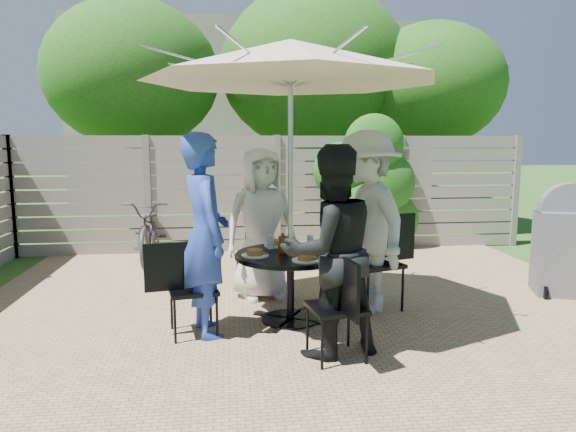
{
  "coord_description": "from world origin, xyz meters",
  "views": [
    {
      "loc": [
        -0.76,
        -5.05,
        1.76
      ],
      "look_at": [
        -0.18,
        -0.06,
        1.02
      ],
      "focal_mm": 32.0,
      "sensor_mm": 36.0,
      "label": 1
    }
  ],
  "objects": [
    {
      "name": "backyard_envelope",
      "position": [
        0.09,
        10.29,
        2.61
      ],
      "size": [
        60.0,
        60.0,
        5.0
      ],
      "color": "#275019",
      "rests_on": "ground"
    },
    {
      "name": "patio_table",
      "position": [
        -0.18,
        -0.26,
        0.48
      ],
      "size": [
        1.3,
        1.3,
        0.69
      ],
      "rotation": [
        0.0,
        0.0,
        0.28
      ],
      "color": "black",
      "rests_on": "ground"
    },
    {
      "name": "umbrella",
      "position": [
        -0.18,
        -0.26,
        2.48
      ],
      "size": [
        3.41,
        3.41,
        2.67
      ],
      "rotation": [
        0.0,
        0.0,
        0.28
      ],
      "color": "silver",
      "rests_on": "ground"
    },
    {
      "name": "chair_back",
      "position": [
        -0.45,
        0.67,
        0.27
      ],
      "size": [
        0.54,
        0.69,
        0.91
      ],
      "rotation": [
        0.0,
        0.0,
        4.98
      ],
      "color": "black",
      "rests_on": "ground"
    },
    {
      "name": "person_back",
      "position": [
        -0.41,
        0.54,
        0.85
      ],
      "size": [
        0.94,
        0.74,
        1.69
      ],
      "primitive_type": "imported",
      "rotation": [
        0.0,
        0.0,
        6.56
      ],
      "color": "silver",
      "rests_on": "ground"
    },
    {
      "name": "chair_left",
      "position": [
        -1.11,
        -0.52,
        0.26
      ],
      "size": [
        0.66,
        0.49,
        0.87
      ],
      "rotation": [
        0.0,
        0.0,
        6.47
      ],
      "color": "black",
      "rests_on": "ground"
    },
    {
      "name": "person_left",
      "position": [
        -0.98,
        -0.48,
        0.92
      ],
      "size": [
        0.61,
        0.76,
        1.84
      ],
      "primitive_type": "imported",
      "rotation": [
        0.0,
        0.0,
        8.13
      ],
      "color": "#243C9D",
      "rests_on": "ground"
    },
    {
      "name": "chair_front",
      "position": [
        0.08,
        -1.18,
        0.27
      ],
      "size": [
        0.49,
        0.67,
        0.89
      ],
      "rotation": [
        0.0,
        0.0,
        1.73
      ],
      "color": "black",
      "rests_on": "ground"
    },
    {
      "name": "person_front",
      "position": [
        0.05,
        -1.05,
        0.87
      ],
      "size": [
        0.99,
        0.86,
        1.73
      ],
      "primitive_type": "imported",
      "rotation": [
        0.0,
        0.0,
        3.42
      ],
      "color": "black",
      "rests_on": "ground"
    },
    {
      "name": "chair_right",
      "position": [
        0.75,
        0.01,
        0.3
      ],
      "size": [
        0.77,
        0.6,
        1.0
      ],
      "rotation": [
        0.0,
        0.0,
        3.43
      ],
      "color": "black",
      "rests_on": "ground"
    },
    {
      "name": "person_right",
      "position": [
        0.62,
        -0.03,
        0.93
      ],
      "size": [
        1.0,
        1.35,
        1.87
      ],
      "primitive_type": "imported",
      "rotation": [
        0.0,
        0.0,
        4.99
      ],
      "color": "#A9AAA5",
      "rests_on": "ground"
    },
    {
      "name": "plate_back",
      "position": [
        -0.28,
        0.09,
        0.71
      ],
      "size": [
        0.26,
        0.26,
        0.06
      ],
      "color": "white",
      "rests_on": "patio_table"
    },
    {
      "name": "plate_left",
      "position": [
        -0.53,
        -0.35,
        0.71
      ],
      "size": [
        0.26,
        0.26,
        0.06
      ],
      "color": "white",
      "rests_on": "patio_table"
    },
    {
      "name": "plate_front",
      "position": [
        -0.08,
        -0.6,
        0.71
      ],
      "size": [
        0.26,
        0.26,
        0.06
      ],
      "color": "white",
      "rests_on": "patio_table"
    },
    {
      "name": "plate_right",
      "position": [
        0.17,
        -0.16,
        0.71
      ],
      "size": [
        0.26,
        0.26,
        0.06
      ],
      "color": "white",
      "rests_on": "patio_table"
    },
    {
      "name": "glass_back",
      "position": [
        -0.35,
        -0.03,
        0.76
      ],
      "size": [
        0.07,
        0.07,
        0.14
      ],
      "primitive_type": "cylinder",
      "color": "silver",
      "rests_on": "patio_table"
    },
    {
      "name": "glass_front",
      "position": [
        -0.01,
        -0.48,
        0.76
      ],
      "size": [
        0.07,
        0.07,
        0.14
      ],
      "primitive_type": "cylinder",
      "color": "silver",
      "rests_on": "patio_table"
    },
    {
      "name": "glass_right",
      "position": [
        0.04,
        -0.08,
        0.76
      ],
      "size": [
        0.07,
        0.07,
        0.14
      ],
      "primitive_type": "cylinder",
      "color": "silver",
      "rests_on": "patio_table"
    },
    {
      "name": "syrup_jug",
      "position": [
        -0.25,
        -0.22,
        0.77
      ],
      "size": [
        0.09,
        0.09,
        0.16
      ],
      "primitive_type": "cylinder",
      "color": "#59280C",
      "rests_on": "patio_table"
    },
    {
      "name": "coffee_cup",
      "position": [
        -0.14,
        -0.02,
        0.75
      ],
      "size": [
        0.08,
        0.08,
        0.12
      ],
      "primitive_type": "cylinder",
      "color": "#C6B293",
      "rests_on": "patio_table"
    },
    {
      "name": "bicycle",
      "position": [
        -1.92,
        2.6,
        0.46
      ],
      "size": [
        0.64,
        1.75,
        0.92
      ],
      "primitive_type": "imported",
      "rotation": [
        0.0,
        0.0,
        0.02
      ],
      "color": "#333338",
      "rests_on": "ground"
    },
    {
      "name": "bbq_grill",
      "position": [
        3.04,
        0.26,
        0.59
      ],
      "size": [
        0.76,
        0.67,
        1.3
      ],
      "rotation": [
        0.0,
        0.0,
        -0.34
      ],
      "color": "slate",
      "rests_on": "ground"
    }
  ]
}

